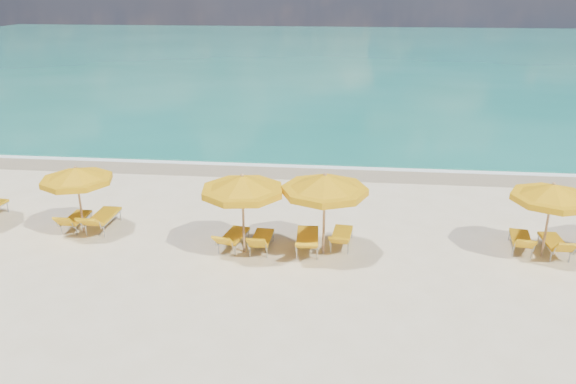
# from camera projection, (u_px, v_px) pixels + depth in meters

# --- Properties ---
(ground_plane) EXTENTS (120.00, 120.00, 0.00)m
(ground_plane) POSITION_uv_depth(u_px,v_px,m) (283.00, 247.00, 16.69)
(ground_plane) COLOR beige
(ocean) EXTENTS (120.00, 80.00, 0.30)m
(ocean) POSITION_uv_depth(u_px,v_px,m) (334.00, 55.00, 61.39)
(ocean) COLOR #136B5C
(ocean) RESTS_ON ground
(wet_sand_band) EXTENTS (120.00, 2.60, 0.01)m
(wet_sand_band) POSITION_uv_depth(u_px,v_px,m) (303.00, 170.00, 23.58)
(wet_sand_band) COLOR tan
(wet_sand_band) RESTS_ON ground
(foam_line) EXTENTS (120.00, 1.20, 0.03)m
(foam_line) POSITION_uv_depth(u_px,v_px,m) (305.00, 164.00, 24.33)
(foam_line) COLOR white
(foam_line) RESTS_ON ground
(whitecap_near) EXTENTS (14.00, 0.36, 0.05)m
(whitecap_near) POSITION_uv_depth(u_px,v_px,m) (215.00, 116.00, 33.13)
(whitecap_near) COLOR white
(whitecap_near) RESTS_ON ground
(whitecap_far) EXTENTS (18.00, 0.30, 0.05)m
(whitecap_far) POSITION_uv_depth(u_px,v_px,m) (440.00, 98.00, 38.24)
(whitecap_far) COLOR white
(whitecap_far) RESTS_ON ground
(umbrella_2) EXTENTS (2.40, 2.40, 2.20)m
(umbrella_2) POSITION_uv_depth(u_px,v_px,m) (76.00, 176.00, 17.05)
(umbrella_2) COLOR tan
(umbrella_2) RESTS_ON ground
(umbrella_3) EXTENTS (2.90, 2.90, 2.42)m
(umbrella_3) POSITION_uv_depth(u_px,v_px,m) (242.00, 186.00, 15.69)
(umbrella_3) COLOR tan
(umbrella_3) RESTS_ON ground
(umbrella_4) EXTENTS (2.46, 2.46, 2.49)m
(umbrella_4) POSITION_uv_depth(u_px,v_px,m) (325.00, 185.00, 15.56)
(umbrella_4) COLOR tan
(umbrella_4) RESTS_ON ground
(umbrella_5) EXTENTS (2.35, 2.35, 2.26)m
(umbrella_5) POSITION_uv_depth(u_px,v_px,m) (552.00, 193.00, 15.48)
(umbrella_5) COLOR tan
(umbrella_5) RESTS_ON ground
(lounger_2_left) EXTENTS (0.56, 1.59, 0.77)m
(lounger_2_left) POSITION_uv_depth(u_px,v_px,m) (76.00, 223.00, 17.90)
(lounger_2_left) COLOR #A5A8AD
(lounger_2_left) RESTS_ON ground
(lounger_2_right) EXTENTS (0.69, 1.97, 0.86)m
(lounger_2_right) POSITION_uv_depth(u_px,v_px,m) (103.00, 222.00, 17.87)
(lounger_2_right) COLOR #A5A8AD
(lounger_2_right) RESTS_ON ground
(lounger_3_left) EXTENTS (0.86, 1.75, 0.78)m
(lounger_3_left) POSITION_uv_depth(u_px,v_px,m) (233.00, 241.00, 16.62)
(lounger_3_left) COLOR #A5A8AD
(lounger_3_left) RESTS_ON ground
(lounger_3_right) EXTENTS (0.61, 1.64, 0.79)m
(lounger_3_right) POSITION_uv_depth(u_px,v_px,m) (262.00, 243.00, 16.48)
(lounger_3_right) COLOR #A5A8AD
(lounger_3_right) RESTS_ON ground
(lounger_4_left) EXTENTS (0.74, 2.00, 0.81)m
(lounger_4_left) POSITION_uv_depth(u_px,v_px,m) (307.00, 243.00, 16.41)
(lounger_4_left) COLOR #A5A8AD
(lounger_4_left) RESTS_ON ground
(lounger_4_right) EXTENTS (0.72, 1.74, 0.74)m
(lounger_4_right) POSITION_uv_depth(u_px,v_px,m) (341.00, 240.00, 16.71)
(lounger_4_right) COLOR #A5A8AD
(lounger_4_right) RESTS_ON ground
(lounger_5_left) EXTENTS (0.80, 1.72, 0.76)m
(lounger_5_left) POSITION_uv_depth(u_px,v_px,m) (520.00, 243.00, 16.46)
(lounger_5_left) COLOR #A5A8AD
(lounger_5_left) RESTS_ON ground
(lounger_5_right) EXTENTS (0.60, 1.66, 0.80)m
(lounger_5_right) POSITION_uv_depth(u_px,v_px,m) (554.00, 247.00, 16.22)
(lounger_5_right) COLOR #A5A8AD
(lounger_5_right) RESTS_ON ground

